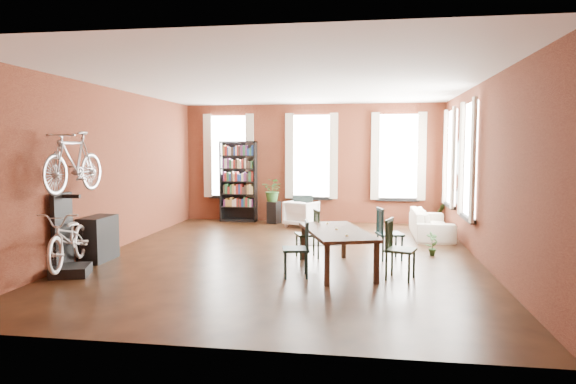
% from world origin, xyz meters
% --- Properties ---
extents(room, '(9.00, 9.04, 3.22)m').
position_xyz_m(room, '(0.25, 0.62, 2.14)').
color(room, black).
rests_on(room, ground).
extents(dining_table, '(1.46, 2.16, 0.68)m').
position_xyz_m(dining_table, '(1.00, -1.00, 0.34)').
color(dining_table, '#443429').
rests_on(dining_table, ground).
extents(dining_chair_a, '(0.48, 0.48, 0.89)m').
position_xyz_m(dining_chair_a, '(0.39, -1.51, 0.44)').
color(dining_chair_a, '#1B3C3D').
rests_on(dining_chair_a, ground).
extents(dining_chair_b, '(0.52, 0.52, 0.88)m').
position_xyz_m(dining_chair_b, '(0.41, -0.11, 0.44)').
color(dining_chair_b, black).
rests_on(dining_chair_b, ground).
extents(dining_chair_c, '(0.54, 0.54, 0.93)m').
position_xyz_m(dining_chair_c, '(2.01, -1.42, 0.46)').
color(dining_chair_c, '#1C2F1B').
rests_on(dining_chair_c, ground).
extents(dining_chair_d, '(0.53, 0.53, 0.94)m').
position_xyz_m(dining_chair_d, '(1.91, 0.00, 0.47)').
color(dining_chair_d, '#173234').
rests_on(dining_chair_d, ground).
extents(bookshelf, '(1.00, 0.32, 2.20)m').
position_xyz_m(bookshelf, '(-2.00, 4.30, 1.10)').
color(bookshelf, black).
rests_on(bookshelf, ground).
extents(white_armchair, '(0.92, 0.89, 0.73)m').
position_xyz_m(white_armchair, '(-0.17, 3.63, 0.37)').
color(white_armchair, white).
rests_on(white_armchair, ground).
extents(cream_sofa, '(0.61, 2.08, 0.81)m').
position_xyz_m(cream_sofa, '(2.95, 2.60, 0.41)').
color(cream_sofa, beige).
rests_on(cream_sofa, ground).
extents(striped_rug, '(1.19, 1.66, 0.01)m').
position_xyz_m(striped_rug, '(0.44, 1.83, 0.01)').
color(striped_rug, black).
rests_on(striped_rug, ground).
extents(bike_trainer, '(0.70, 0.70, 0.16)m').
position_xyz_m(bike_trainer, '(-3.15, -1.99, 0.08)').
color(bike_trainer, black).
rests_on(bike_trainer, ground).
extents(bike_wall_rack, '(0.16, 0.60, 1.30)m').
position_xyz_m(bike_wall_rack, '(-3.40, -1.80, 0.65)').
color(bike_wall_rack, black).
rests_on(bike_wall_rack, ground).
extents(console_table, '(0.40, 0.80, 0.80)m').
position_xyz_m(console_table, '(-3.28, -0.90, 0.40)').
color(console_table, black).
rests_on(console_table, ground).
extents(plant_stand, '(0.37, 0.37, 0.58)m').
position_xyz_m(plant_stand, '(-0.96, 4.03, 0.29)').
color(plant_stand, black).
rests_on(plant_stand, ground).
extents(plant_by_sofa, '(0.51, 0.67, 0.27)m').
position_xyz_m(plant_by_sofa, '(3.37, 4.30, 0.13)').
color(plant_by_sofa, '#2D5020').
rests_on(plant_by_sofa, ground).
extents(plant_small, '(0.44, 0.51, 0.16)m').
position_xyz_m(plant_small, '(2.72, 0.44, 0.08)').
color(plant_small, '#284F1F').
rests_on(plant_small, ground).
extents(bicycle_floor, '(0.78, 1.00, 1.69)m').
position_xyz_m(bicycle_floor, '(-3.16, -2.00, 1.01)').
color(bicycle_floor, beige).
rests_on(bicycle_floor, bike_trainer).
extents(bicycle_hung, '(0.47, 1.00, 1.66)m').
position_xyz_m(bicycle_hung, '(-3.15, -1.80, 2.13)').
color(bicycle_hung, '#A5A8AD').
rests_on(bicycle_hung, bike_wall_rack).
extents(plant_on_stand, '(0.75, 0.78, 0.49)m').
position_xyz_m(plant_on_stand, '(-0.98, 4.04, 0.83)').
color(plant_on_stand, '#2A5722').
rests_on(plant_on_stand, plant_stand).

